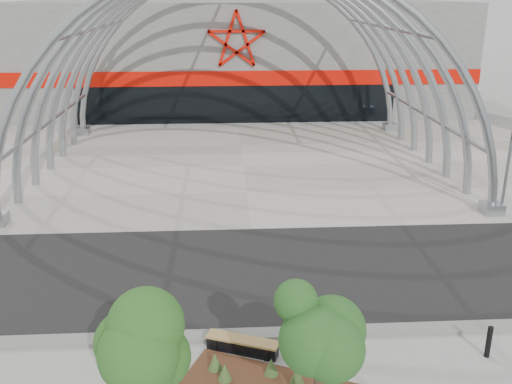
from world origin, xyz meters
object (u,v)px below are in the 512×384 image
object	(u,v)px
street_tree_0	(139,351)
bollard_2	(331,320)
signal_pole	(508,162)
bench_0	(242,345)
street_tree_1	(319,324)

from	to	relation	value
street_tree_0	bollard_2	size ratio (longest dim) A/B	3.70
signal_pole	bench_0	xyz separation A→B (m)	(-10.96, -8.78, -2.09)
signal_pole	street_tree_1	world-z (taller)	signal_pole
street_tree_0	bollard_2	distance (m)	6.27
signal_pole	street_tree_1	size ratio (longest dim) A/B	1.27
street_tree_1	bollard_2	xyz separation A→B (m)	(0.93, 3.27, -1.99)
bench_0	bollard_2	distance (m)	2.46
signal_pole	bench_0	world-z (taller)	signal_pole
street_tree_1	bench_0	xyz separation A→B (m)	(-1.45, 2.67, -2.27)
street_tree_1	bollard_2	bearing A→B (deg)	74.19
street_tree_0	bollard_2	world-z (taller)	street_tree_0
signal_pole	bench_0	distance (m)	14.19
street_tree_1	bench_0	world-z (taller)	street_tree_1
street_tree_0	bollard_2	xyz separation A→B (m)	(4.39, 3.99, -2.02)
street_tree_0	bench_0	distance (m)	4.56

